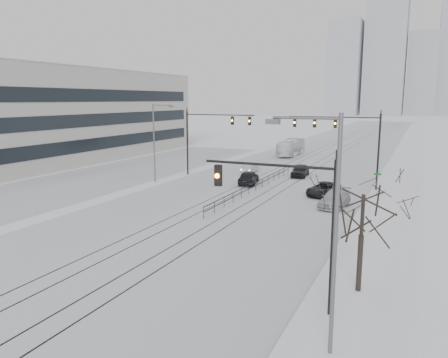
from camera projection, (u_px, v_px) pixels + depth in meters
The scene contains 22 objects.
ground at pixel (13, 321), 18.88m from camera, with size 500.00×500.00×0.00m, color white.
road at pixel (319, 157), 72.57m from camera, with size 22.00×260.00×0.02m, color silver.
sidewalk_east at pixel (406, 161), 67.04m from camera, with size 5.00×260.00×0.16m, color white.
curb at pixel (389, 160), 68.04m from camera, with size 0.10×260.00×0.12m, color gray.
parking_strip at pixel (129, 171), 58.37m from camera, with size 14.00×60.00×0.03m, color silver.
tram_rails at pixel (284, 176), 54.67m from camera, with size 5.30×180.00×0.01m.
office_building at pixel (27, 116), 64.45m from camera, with size 20.20×62.20×14.11m.
skyline at pixel (410, 63), 256.16m from camera, with size 96.00×48.00×72.00m.
traffic_mast_near at pixel (297, 213), 19.02m from camera, with size 6.10×0.37×7.00m.
traffic_mast_ne at pixel (346, 135), 45.83m from camera, with size 9.60×0.37×8.00m.
traffic_mast_nw at pixel (208, 131), 53.57m from camera, with size 9.10×0.37×8.00m.
street_light_east at pixel (328, 221), 15.44m from camera, with size 2.73×0.25×9.00m.
street_light_west at pixel (156, 137), 49.78m from camera, with size 2.73×0.25×9.00m.
bare_tree at pixel (363, 205), 20.74m from camera, with size 4.40×4.40×6.10m.
median_fence at pixel (256, 186), 45.63m from camera, with size 0.06×24.00×1.00m.
street_sign at pixel (377, 181), 42.41m from camera, with size 0.70×0.06×2.40m.
sedan_sb_inner at pixel (249, 177), 49.10m from camera, with size 1.85×4.60×1.57m, color black.
sedan_sb_outer at pixel (250, 168), 56.66m from camera, with size 1.34×3.85×1.27m, color #AAADB2.
sedan_nb_front at pixel (323, 189), 43.35m from camera, with size 2.19×4.74×1.32m, color black.
sedan_nb_right at pixel (335, 199), 38.80m from camera, with size 2.00×4.92×1.43m, color #B6B8BE.
sedan_nb_far at pixel (300, 171), 53.99m from camera, with size 1.80×4.46×1.52m, color black.
box_truck at pixel (291, 148), 74.08m from camera, with size 2.32×9.91×2.76m, color white.
Camera 1 is at (15.56, -12.10, 9.44)m, focal length 35.00 mm.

